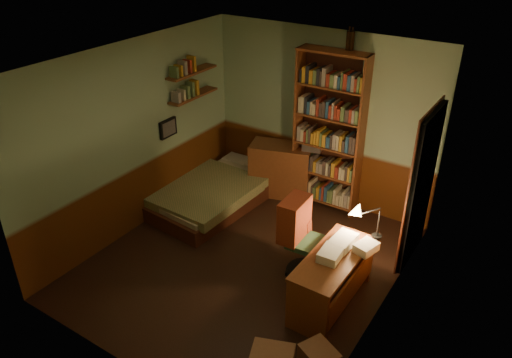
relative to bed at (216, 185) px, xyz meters
The scene contains 22 objects.
floor 1.57m from the bed, 39.18° to the right, with size 3.50×4.00×0.02m, color black.
ceiling 2.77m from the bed, 39.18° to the right, with size 3.50×4.00×0.02m, color silver.
wall_back 1.87m from the bed, 41.15° to the left, with size 3.50×0.02×2.60m, color gray.
wall_left 1.50m from the bed, 120.44° to the right, with size 0.02×4.00×2.60m, color gray.
wall_right 3.26m from the bed, 18.20° to the right, with size 0.02×4.00×2.60m, color gray.
wall_front 3.36m from the bed, 68.23° to the right, with size 3.50×0.02×2.60m, color gray.
doorway 3.01m from the bed, ahead, with size 0.06×0.90×2.00m, color black.
door_trim 2.98m from the bed, ahead, with size 0.02×0.98×2.08m, color #3A190E.
bed is the anchor object (origin of this frame).
dresser 1.04m from the bed, 50.14° to the left, with size 0.93×0.47×0.83m, color brown.
mini_stereo 1.58m from the bed, 39.13° to the left, with size 0.28×0.22×0.15m, color #B2B2B7.
bookshelf 1.86m from the bed, 32.41° to the left, with size 1.01×0.31×2.35m, color brown.
bottle_left 2.83m from the bed, 32.98° to the left, with size 0.07×0.07×0.25m, color black.
bottle_right 2.85m from the bed, 32.23° to the left, with size 0.07×0.07×0.24m, color black.
desk 2.65m from the bed, 23.60° to the right, with size 0.51×1.23×0.66m, color brown.
paper_stack 2.82m from the bed, 16.14° to the right, with size 0.19×0.26×0.10m, color silver.
desk_lamp 2.80m from the bed, ahead, with size 0.20×0.20×0.66m, color black.
office_chair 2.11m from the bed, 21.03° to the right, with size 0.50×0.44×1.00m, color #35603D.
red_jacket 2.30m from the bed, 20.85° to the right, with size 0.25×0.45×0.54m, color #AB3D22.
wall_shelf_lower 1.37m from the bed, 163.89° to the left, with size 0.20×0.90×0.03m, color brown.
wall_shelf_upper 1.71m from the bed, 163.89° to the left, with size 0.20×0.90×0.03m, color brown.
framed_picture 1.14m from the bed, 145.08° to the right, with size 0.04×0.32×0.26m, color black.
Camera 1 is at (2.90, -4.21, 4.02)m, focal length 35.00 mm.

